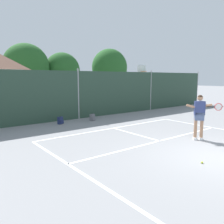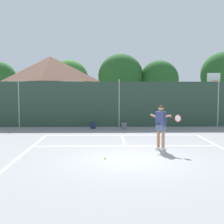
# 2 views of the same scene
# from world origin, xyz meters

# --- Properties ---
(ground_plane) EXTENTS (120.00, 120.00, 0.00)m
(ground_plane) POSITION_xyz_m (0.00, 0.00, 0.00)
(ground_plane) COLOR gray
(court_markings) EXTENTS (8.30, 11.10, 0.01)m
(court_markings) POSITION_xyz_m (0.00, 0.65, 0.00)
(court_markings) COLOR white
(court_markings) RESTS_ON ground
(chainlink_fence) EXTENTS (26.09, 0.09, 3.09)m
(chainlink_fence) POSITION_xyz_m (0.00, 9.00, 1.47)
(chainlink_fence) COLOR #284233
(chainlink_fence) RESTS_ON ground
(basketball_hoop) EXTENTS (0.90, 0.67, 3.55)m
(basketball_hoop) POSITION_xyz_m (6.55, 10.14, 2.31)
(basketball_hoop) COLOR yellow
(basketball_hoop) RESTS_ON ground
(clubhouse_building) EXTENTS (5.56, 4.92, 4.96)m
(clubhouse_building) POSITION_xyz_m (-5.19, 13.18, 2.57)
(clubhouse_building) COLOR silver
(clubhouse_building) RESTS_ON ground
(treeline_backdrop) EXTENTS (27.27, 4.26, 6.20)m
(treeline_backdrop) POSITION_xyz_m (1.95, 20.67, 3.56)
(treeline_backdrop) COLOR brown
(treeline_backdrop) RESTS_ON ground
(tennis_player) EXTENTS (1.11, 1.01, 1.85)m
(tennis_player) POSITION_xyz_m (1.43, 1.63, 1.11)
(tennis_player) COLOR silver
(tennis_player) RESTS_ON ground
(tennis_ball) EXTENTS (0.07, 0.07, 0.07)m
(tennis_ball) POSITION_xyz_m (-0.90, 0.06, 0.03)
(tennis_ball) COLOR #CCE033
(tennis_ball) RESTS_ON ground
(backpack_navy) EXTENTS (0.33, 0.32, 0.46)m
(backpack_navy) POSITION_xyz_m (-1.66, 8.12, 0.19)
(backpack_navy) COLOR navy
(backpack_navy) RESTS_ON ground
(backpack_grey) EXTENTS (0.31, 0.29, 0.46)m
(backpack_grey) POSITION_xyz_m (0.26, 7.84, 0.19)
(backpack_grey) COLOR slate
(backpack_grey) RESTS_ON ground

